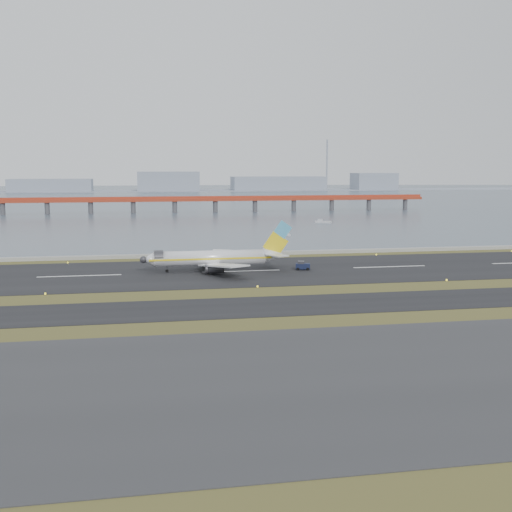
# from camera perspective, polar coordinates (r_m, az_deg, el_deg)

# --- Properties ---
(ground) EXTENTS (1000.00, 1000.00, 0.00)m
(ground) POSITION_cam_1_polar(r_m,az_deg,el_deg) (134.48, 0.72, -3.40)
(ground) COLOR #394619
(ground) RESTS_ON ground
(apron_strip) EXTENTS (1000.00, 50.00, 0.10)m
(apron_strip) POSITION_cam_1_polar(r_m,az_deg,el_deg) (82.92, 8.27, -10.63)
(apron_strip) COLOR #2D2D30
(apron_strip) RESTS_ON ground
(taxiway_strip) EXTENTS (1000.00, 18.00, 0.10)m
(taxiway_strip) POSITION_cam_1_polar(r_m,az_deg,el_deg) (122.97, 1.81, -4.45)
(taxiway_strip) COLOR black
(taxiway_strip) RESTS_ON ground
(runway_strip) EXTENTS (1000.00, 45.00, 0.10)m
(runway_strip) POSITION_cam_1_polar(r_m,az_deg,el_deg) (163.54, -1.32, -1.37)
(runway_strip) COLOR black
(runway_strip) RESTS_ON ground
(seawall) EXTENTS (1000.00, 2.50, 1.00)m
(seawall) POSITION_cam_1_polar(r_m,az_deg,el_deg) (192.83, -2.75, 0.17)
(seawall) COLOR gray
(seawall) RESTS_ON ground
(bay_water) EXTENTS (1400.00, 800.00, 1.30)m
(bay_water) POSITION_cam_1_polar(r_m,az_deg,el_deg) (590.52, -8.03, 5.22)
(bay_water) COLOR #41505D
(bay_water) RESTS_ON ground
(red_pier) EXTENTS (260.00, 5.00, 10.20)m
(red_pier) POSITION_cam_1_polar(r_m,az_deg,el_deg) (382.59, -3.64, 4.98)
(red_pier) COLOR #A4321C
(red_pier) RESTS_ON ground
(far_shoreline) EXTENTS (1400.00, 80.00, 60.50)m
(far_shoreline) POSITION_cam_1_polar(r_m,az_deg,el_deg) (750.68, -7.54, 6.23)
(far_shoreline) COLOR #8A94A4
(far_shoreline) RESTS_ON ground
(airliner) EXTENTS (38.52, 32.89, 12.80)m
(airliner) POSITION_cam_1_polar(r_m,az_deg,el_deg) (163.63, -3.56, -0.17)
(airliner) COLOR white
(airliner) RESTS_ON ground
(pushback_tug) EXTENTS (4.07, 2.93, 2.36)m
(pushback_tug) POSITION_cam_1_polar(r_m,az_deg,el_deg) (165.96, 4.16, -0.87)
(pushback_tug) COLOR #131934
(pushback_tug) RESTS_ON ground
(workboat_near) EXTENTS (6.87, 2.97, 1.61)m
(workboat_near) POSITION_cam_1_polar(r_m,az_deg,el_deg) (248.88, 2.23, 1.90)
(workboat_near) COLOR silver
(workboat_near) RESTS_ON ground
(workboat_far) EXTENTS (8.05, 5.42, 1.88)m
(workboat_far) POSITION_cam_1_polar(r_m,az_deg,el_deg) (309.32, 5.96, 3.04)
(workboat_far) COLOR silver
(workboat_far) RESTS_ON ground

